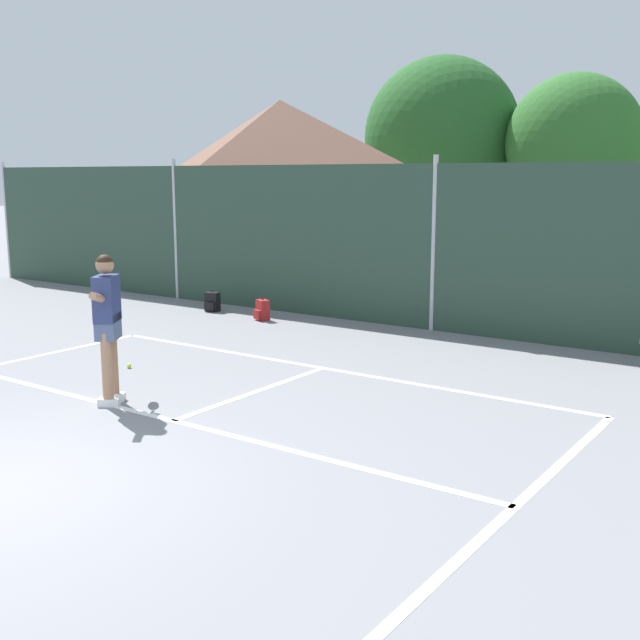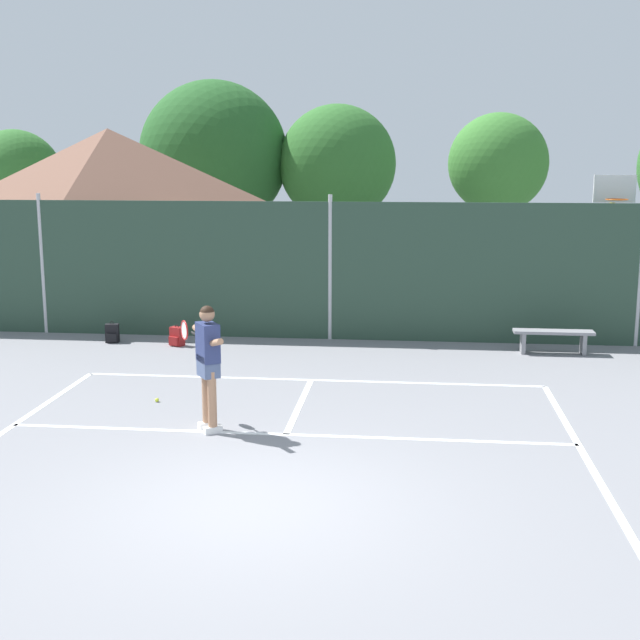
# 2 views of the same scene
# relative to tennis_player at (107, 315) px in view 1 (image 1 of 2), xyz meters

# --- Properties ---
(court_markings) EXTENTS (8.30, 11.10, 0.01)m
(court_markings) POSITION_rel_tennis_player_xyz_m (1.14, -1.90, -1.11)
(court_markings) COLOR white
(court_markings) RESTS_ON ground
(chainlink_fence) EXTENTS (26.09, 0.09, 3.15)m
(chainlink_fence) POSITION_rel_tennis_player_xyz_m (1.14, 6.46, 0.39)
(chainlink_fence) COLOR #284233
(chainlink_fence) RESTS_ON ground
(clubhouse_building) EXTENTS (5.88, 4.67, 4.66)m
(clubhouse_building) POSITION_rel_tennis_player_xyz_m (-4.94, 9.80, 1.31)
(clubhouse_building) COLOR beige
(clubhouse_building) RESTS_ON ground
(treeline_backdrop) EXTENTS (26.66, 4.49, 6.48)m
(treeline_backdrop) POSITION_rel_tennis_player_xyz_m (0.75, 16.64, 2.64)
(treeline_backdrop) COLOR brown
(treeline_backdrop) RESTS_ON ground
(tennis_player) EXTENTS (0.92, 1.17, 1.85)m
(tennis_player) POSITION_rel_tennis_player_xyz_m (0.00, 0.00, 0.00)
(tennis_player) COLOR silver
(tennis_player) RESTS_ON ground
(tennis_ball) EXTENTS (0.07, 0.07, 0.07)m
(tennis_ball) POSITION_rel_tennis_player_xyz_m (-1.20, 1.33, -1.08)
(tennis_ball) COLOR #CCE033
(tennis_ball) RESTS_ON ground
(backpack_black) EXTENTS (0.31, 0.28, 0.46)m
(backpack_black) POSITION_rel_tennis_player_xyz_m (-3.50, 5.60, -0.92)
(backpack_black) COLOR black
(backpack_black) RESTS_ON ground
(backpack_red) EXTENTS (0.33, 0.32, 0.46)m
(backpack_red) POSITION_rel_tennis_player_xyz_m (-2.02, 5.43, -0.92)
(backpack_red) COLOR maroon
(backpack_red) RESTS_ON ground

